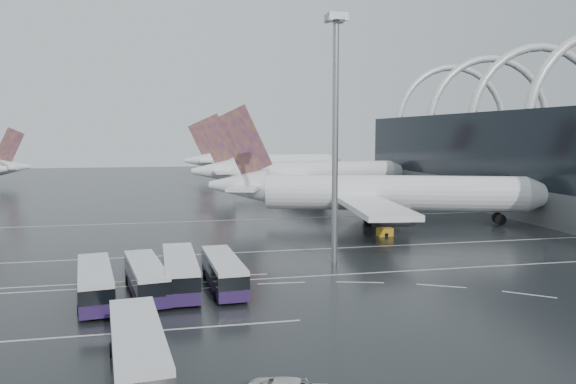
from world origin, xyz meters
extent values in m
plane|color=black|center=(0.00, 0.00, 0.00)|extent=(420.00, 420.00, 0.00)
torus|color=silver|center=(58.00, 47.00, 18.00)|extent=(33.80, 1.80, 33.80)
torus|color=silver|center=(58.00, 66.00, 18.00)|extent=(33.80, 1.80, 33.80)
torus|color=silver|center=(58.00, 85.00, 18.00)|extent=(33.80, 1.80, 33.80)
cube|color=silver|center=(0.00, -2.00, 0.01)|extent=(120.00, 0.25, 0.01)
cube|color=silver|center=(0.00, 12.00, 0.01)|extent=(120.00, 0.25, 0.01)
cube|color=silver|center=(0.00, 40.00, 0.01)|extent=(120.00, 0.25, 0.01)
cube|color=silver|center=(-24.00, -16.00, 0.01)|extent=(28.00, 0.25, 0.01)
cube|color=silver|center=(-24.00, 0.00, 0.01)|extent=(28.00, 0.25, 0.01)
cylinder|color=white|center=(17.71, 30.12, 5.40)|extent=(43.89, 19.93, 6.14)
cone|color=white|center=(41.68, 22.05, 5.40)|extent=(7.98, 7.85, 6.14)
cone|color=white|center=(-8.28, 38.86, 6.46)|extent=(12.00, 9.20, 6.14)
cube|color=#481762|center=(-7.28, 38.52, 14.30)|extent=(9.88, 3.86, 13.02)
cube|color=white|center=(-6.27, 38.18, 6.46)|extent=(10.60, 19.59, 0.53)
cube|color=white|center=(9.47, 18.92, 4.77)|extent=(10.41, 27.16, 0.85)
cube|color=white|center=(17.91, 44.02, 4.77)|extent=(19.86, 26.57, 0.85)
cylinder|color=slate|center=(13.66, 21.42, 2.86)|extent=(6.67, 5.27, 3.60)
cylinder|color=slate|center=(19.74, 39.49, 2.86)|extent=(6.67, 5.27, 3.60)
cube|color=black|center=(13.69, 31.47, 1.17)|extent=(14.21, 10.48, 2.33)
cylinder|color=white|center=(16.80, 80.21, 5.36)|extent=(42.60, 7.71, 6.10)
cone|color=white|center=(41.14, 81.14, 5.36)|extent=(6.54, 6.33, 6.10)
cone|color=white|center=(-9.63, 79.20, 6.41)|extent=(10.74, 6.49, 6.10)
cube|color=#481762|center=(-8.58, 79.24, 14.19)|extent=(10.15, 1.02, 12.93)
cube|color=white|center=(-7.53, 79.28, 6.41)|extent=(5.45, 19.09, 0.53)
cube|color=white|center=(13.10, 66.92, 4.73)|extent=(13.58, 27.29, 0.84)
cube|color=white|center=(12.10, 93.19, 4.73)|extent=(11.73, 27.16, 0.84)
cylinder|color=slate|center=(16.11, 70.72, 2.84)|extent=(5.91, 3.79, 3.57)
cylinder|color=slate|center=(15.39, 89.63, 2.84)|extent=(5.91, 3.79, 3.57)
cube|color=black|center=(12.60, 80.05, 1.16)|extent=(12.86, 7.20, 2.31)
cylinder|color=white|center=(15.87, 134.47, 5.30)|extent=(40.63, 7.63, 6.03)
cone|color=white|center=(39.18, 133.55, 5.30)|extent=(6.47, 6.27, 6.03)
cone|color=white|center=(-9.52, 135.48, 6.34)|extent=(10.63, 6.44, 6.03)
cube|color=#481762|center=(-8.48, 135.44, 14.04)|extent=(10.03, 1.02, 12.78)
cube|color=white|center=(-7.45, 135.40, 6.34)|extent=(5.42, 18.88, 0.52)
cube|color=white|center=(11.20, 121.65, 4.68)|extent=(11.57, 26.85, 0.83)
cube|color=white|center=(12.23, 147.62, 4.68)|extent=(13.46, 26.98, 0.83)
cylinder|color=slate|center=(14.46, 125.17, 2.81)|extent=(5.85, 3.76, 3.53)
cylinder|color=slate|center=(15.20, 143.86, 2.81)|extent=(5.85, 3.76, 3.53)
cube|color=black|center=(11.71, 134.64, 1.14)|extent=(12.73, 7.14, 2.29)
cone|color=white|center=(-66.24, 123.24, 5.47)|extent=(10.22, 8.05, 5.20)
cube|color=#481762|center=(-67.08, 122.92, 12.10)|extent=(8.26, 3.58, 11.02)
cube|color=white|center=(-67.92, 122.60, 5.47)|extent=(9.52, 16.51, 0.45)
cube|color=#251644|center=(-27.58, -6.61, 0.91)|extent=(4.77, 13.48, 1.12)
cube|color=black|center=(-27.58, -6.61, 2.13)|extent=(4.79, 13.22, 1.32)
cube|color=silver|center=(-27.58, -6.61, 3.02)|extent=(4.77, 13.48, 0.46)
cylinder|color=black|center=(-25.59, -10.59, 0.51)|extent=(0.49, 1.05, 1.01)
cylinder|color=black|center=(-28.39, -10.99, 0.51)|extent=(0.49, 1.05, 1.01)
cylinder|color=black|center=(-26.78, -2.23, 0.51)|extent=(0.49, 1.05, 1.01)
cylinder|color=black|center=(-29.57, -2.63, 0.51)|extent=(0.49, 1.05, 1.01)
cube|color=#251644|center=(-22.99, -5.32, 0.89)|extent=(4.87, 13.20, 1.09)
cube|color=black|center=(-22.99, -5.32, 2.09)|extent=(4.88, 12.95, 1.29)
cube|color=silver|center=(-22.99, -5.32, 2.95)|extent=(4.87, 13.20, 0.45)
cylinder|color=black|center=(-20.98, -9.19, 0.50)|extent=(0.50, 1.04, 0.99)
cylinder|color=black|center=(-23.71, -9.62, 0.50)|extent=(0.50, 1.04, 0.99)
cylinder|color=black|center=(-22.28, -1.03, 0.50)|extent=(0.50, 1.04, 0.99)
cylinder|color=black|center=(-25.01, -1.46, 0.50)|extent=(0.50, 1.04, 0.99)
cube|color=#251644|center=(-19.68, -4.39, 0.97)|extent=(3.44, 14.07, 1.18)
cube|color=black|center=(-19.68, -4.39, 2.26)|extent=(3.50, 13.79, 1.40)
cube|color=silver|center=(-19.68, -4.39, 3.20)|extent=(3.44, 14.07, 0.48)
cylinder|color=black|center=(-18.08, -8.83, 0.54)|extent=(0.40, 1.09, 1.08)
cylinder|color=black|center=(-21.08, -8.90, 0.54)|extent=(0.40, 1.09, 1.08)
cylinder|color=black|center=(-18.28, 0.13, 0.54)|extent=(0.40, 1.09, 1.08)
cylinder|color=black|center=(-21.28, 0.06, 0.54)|extent=(0.40, 1.09, 1.08)
cube|color=#251644|center=(-15.34, -4.70, 0.90)|extent=(3.62, 13.08, 1.09)
cube|color=black|center=(-15.34, -4.70, 2.09)|extent=(3.66, 12.82, 1.29)
cube|color=silver|center=(-15.34, -4.70, 2.96)|extent=(3.62, 13.08, 0.45)
cylinder|color=black|center=(-13.73, -8.76, 0.50)|extent=(0.40, 1.01, 1.00)
cylinder|color=black|center=(-16.49, -8.92, 0.50)|extent=(0.40, 1.01, 1.00)
cylinder|color=black|center=(-14.20, -0.49, 0.50)|extent=(0.40, 1.01, 1.00)
cylinder|color=black|center=(-16.96, -0.65, 0.50)|extent=(0.40, 1.01, 1.00)
cube|color=#251644|center=(-22.81, -25.09, 0.96)|extent=(4.61, 14.14, 1.17)
cube|color=black|center=(-22.81, -25.09, 2.24)|extent=(4.64, 13.87, 1.39)
cube|color=silver|center=(-22.81, -25.09, 3.18)|extent=(4.61, 14.14, 0.48)
cylinder|color=black|center=(-21.82, -20.51, 0.53)|extent=(0.49, 1.10, 1.07)
cylinder|color=black|center=(-24.78, -20.84, 0.53)|extent=(0.49, 1.10, 1.07)
cylinder|color=gray|center=(-1.05, 3.62, 14.43)|extent=(0.72, 0.72, 28.87)
cube|color=gray|center=(-1.05, 3.62, 29.18)|extent=(2.27, 2.27, 0.82)
cube|color=silver|center=(-1.05, 3.62, 28.87)|extent=(2.06, 2.06, 0.41)
cube|color=slate|center=(21.85, 33.23, 0.69)|extent=(2.53, 1.49, 1.38)
cube|color=gold|center=(11.82, 19.25, 0.63)|extent=(2.30, 1.36, 1.25)
cube|color=gold|center=(20.70, 33.15, 0.57)|extent=(2.08, 1.23, 1.13)
camera|label=1|loc=(-20.72, -60.74, 15.75)|focal=35.00mm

